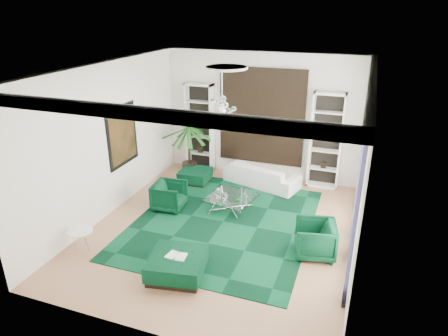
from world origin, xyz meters
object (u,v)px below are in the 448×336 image
at_px(armchair_left, 169,196).
at_px(palm, 189,137).
at_px(ottoman_front, 177,265).
at_px(side_table, 82,241).
at_px(coffee_table, 231,204).
at_px(armchair_right, 315,239).
at_px(sofa, 262,175).
at_px(ottoman_side, 195,176).

height_order(armchair_left, palm, palm).
height_order(ottoman_front, side_table, side_table).
bearing_deg(coffee_table, armchair_right, -28.91).
bearing_deg(palm, sofa, 0.71).
distance_m(sofa, palm, 2.52).
relative_size(sofa, ottoman_side, 2.59).
bearing_deg(armchair_left, palm, 5.03).
bearing_deg(ottoman_front, palm, 111.42).
height_order(sofa, ottoman_side, sofa).
xyz_separation_m(side_table, palm, (0.47, 4.65, 1.02)).
height_order(armchair_left, ottoman_front, armchair_left).
height_order(sofa, coffee_table, sofa).
bearing_deg(armchair_left, armchair_right, -107.92).
relative_size(sofa, ottoman_front, 2.08).
bearing_deg(coffee_table, side_table, -130.54).
bearing_deg(ottoman_front, coffee_table, 87.12).
bearing_deg(coffee_table, ottoman_side, 139.96).
bearing_deg(side_table, armchair_right, 18.35).
height_order(ottoman_front, palm, palm).
bearing_deg(ottoman_side, ottoman_front, -70.97).
bearing_deg(armchair_left, sofa, -46.06).
distance_m(armchair_left, ottoman_front, 2.85).
bearing_deg(palm, armchair_right, -35.43).
relative_size(sofa, palm, 0.88).
bearing_deg(side_table, coffee_table, 49.46).
distance_m(armchair_right, side_table, 5.03).
xyz_separation_m(armchair_right, palm, (-4.31, 3.07, 0.88)).
xyz_separation_m(armchair_left, ottoman_front, (1.42, -2.47, -0.15)).
relative_size(armchair_left, ottoman_front, 0.74).
relative_size(armchair_right, coffee_table, 0.75).
xyz_separation_m(ottoman_front, palm, (-1.84, 4.69, 1.06)).
bearing_deg(sofa, side_table, 74.99).
bearing_deg(coffee_table, armchair_left, -164.40).
bearing_deg(sofa, ottoman_front, 99.90).
bearing_deg(palm, coffee_table, -41.93).
distance_m(armchair_right, ottoman_front, 2.96).
xyz_separation_m(coffee_table, ottoman_front, (-0.15, -2.90, 0.02)).
relative_size(sofa, armchair_left, 2.79).
distance_m(armchair_right, palm, 5.36).
bearing_deg(ottoman_side, armchair_left, -88.42).
bearing_deg(sofa, armchair_left, 65.48).
xyz_separation_m(ottoman_front, side_table, (-2.31, 0.04, 0.04)).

